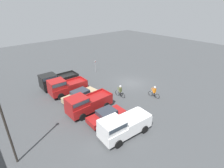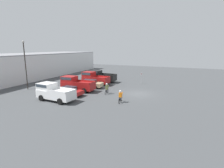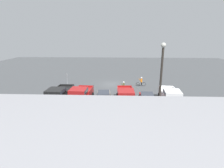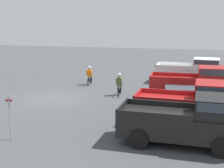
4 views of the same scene
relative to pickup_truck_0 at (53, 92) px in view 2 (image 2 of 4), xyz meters
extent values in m
plane|color=#424447|center=(7.68, -9.53, -1.16)|extent=(80.00, 80.00, 0.00)
cube|color=silver|center=(7.68, 18.27, 1.50)|extent=(51.80, 11.60, 5.31)
cube|color=gray|center=(7.68, 18.27, 4.25)|extent=(51.80, 11.60, 0.20)
cube|color=white|center=(-0.03, -0.42, -0.27)|extent=(2.46, 5.42, 1.05)
cube|color=white|center=(0.09, 1.15, 0.67)|extent=(2.03, 2.25, 0.83)
cube|color=#333D47|center=(0.09, 1.15, 0.86)|extent=(2.08, 2.09, 0.37)
cube|color=white|center=(-1.09, -1.40, 0.38)|extent=(0.34, 3.16, 0.25)
cube|color=white|center=(0.85, -1.56, 0.38)|extent=(0.34, 3.16, 0.25)
cube|color=white|center=(-0.25, -3.01, 0.38)|extent=(2.03, 0.25, 0.25)
cylinder|color=black|center=(-0.91, 1.29, -0.75)|extent=(0.29, 0.82, 0.81)
cylinder|color=black|center=(1.11, 1.12, -0.75)|extent=(0.29, 0.82, 0.81)
cylinder|color=black|center=(-1.18, -1.97, -0.75)|extent=(0.29, 0.82, 0.81)
cylinder|color=black|center=(0.84, -2.14, -0.75)|extent=(0.29, 0.82, 0.81)
cube|color=maroon|center=(2.77, -0.39, -0.59)|extent=(1.94, 4.31, 0.55)
cube|color=#2D333D|center=(2.77, -0.39, -0.08)|extent=(1.66, 1.98, 0.48)
cylinder|color=black|center=(1.96, 1.01, -0.82)|extent=(0.21, 0.68, 0.67)
cylinder|color=black|center=(3.70, 0.92, -0.82)|extent=(0.21, 0.68, 0.67)
cylinder|color=black|center=(1.83, -1.70, -0.82)|extent=(0.21, 0.68, 0.67)
cylinder|color=black|center=(3.57, -1.78, -0.82)|extent=(0.21, 0.68, 0.67)
cube|color=maroon|center=(5.57, -0.15, -0.26)|extent=(2.11, 5.48, 1.05)
cube|color=maroon|center=(5.54, 1.49, 0.72)|extent=(1.90, 2.21, 0.90)
cube|color=#333D47|center=(5.54, 1.49, 0.92)|extent=(1.96, 2.03, 0.40)
cube|color=maroon|center=(4.61, -1.25, 0.39)|extent=(0.13, 3.27, 0.25)
cube|color=maroon|center=(6.55, -1.22, 0.39)|extent=(0.13, 3.27, 0.25)
cube|color=maroon|center=(5.60, -2.83, 0.39)|extent=(2.03, 0.11, 0.25)
cylinder|color=black|center=(4.53, 1.53, -0.74)|extent=(0.23, 0.83, 0.83)
cylinder|color=black|center=(6.55, 1.56, -0.74)|extent=(0.23, 0.83, 0.83)
cylinder|color=black|center=(4.58, -1.85, -0.74)|extent=(0.23, 0.83, 0.83)
cylinder|color=black|center=(6.60, -1.82, -0.74)|extent=(0.23, 0.83, 0.83)
cube|color=tan|center=(8.37, -0.58, -0.55)|extent=(2.13, 4.81, 0.67)
cube|color=#2D333D|center=(8.37, -0.58, 0.02)|extent=(1.73, 2.24, 0.46)
cylinder|color=black|center=(7.37, 0.84, -0.83)|extent=(0.24, 0.67, 0.65)
cylinder|color=black|center=(9.09, 0.99, -0.83)|extent=(0.24, 0.67, 0.65)
cylinder|color=black|center=(7.64, -2.14, -0.83)|extent=(0.24, 0.67, 0.65)
cylinder|color=black|center=(9.36, -1.99, -0.83)|extent=(0.24, 0.67, 0.65)
cube|color=maroon|center=(11.17, -0.38, -0.28)|extent=(2.32, 5.22, 0.95)
cube|color=maroon|center=(11.23, 1.16, 0.70)|extent=(2.02, 2.14, 1.00)
cube|color=#333D47|center=(11.23, 1.16, 0.92)|extent=(2.07, 1.98, 0.44)
cube|color=maroon|center=(10.11, -1.36, 0.32)|extent=(0.22, 3.08, 0.25)
cube|color=maroon|center=(12.13, -1.45, 0.32)|extent=(0.22, 3.08, 0.25)
cube|color=maroon|center=(11.05, -2.90, 0.32)|extent=(2.10, 0.17, 0.25)
cylinder|color=black|center=(10.19, 1.26, -0.71)|extent=(0.26, 0.91, 0.90)
cylinder|color=black|center=(12.28, 1.17, -0.71)|extent=(0.26, 0.91, 0.90)
cylinder|color=black|center=(10.05, -1.92, -0.71)|extent=(0.26, 0.91, 0.90)
cylinder|color=black|center=(12.14, -2.01, -0.71)|extent=(0.26, 0.91, 0.90)
cube|color=black|center=(13.97, -0.45, -0.25)|extent=(2.25, 5.55, 1.03)
cube|color=black|center=(14.01, 1.20, 0.69)|extent=(1.99, 2.25, 0.86)
cube|color=#333D47|center=(14.01, 1.20, 0.88)|extent=(2.05, 2.07, 0.38)
cube|color=black|center=(12.93, -1.52, 0.39)|extent=(0.17, 3.29, 0.25)
cube|color=black|center=(14.94, -1.57, 0.39)|extent=(0.17, 3.29, 0.25)
cube|color=black|center=(13.89, -3.15, 0.39)|extent=(2.10, 0.14, 0.25)
cylinder|color=black|center=(12.96, 1.28, -0.73)|extent=(0.24, 0.87, 0.86)
cylinder|color=black|center=(15.06, 1.22, -0.73)|extent=(0.24, 0.87, 0.86)
cylinder|color=black|center=(12.87, -2.12, -0.73)|extent=(0.24, 0.87, 0.86)
cylinder|color=black|center=(14.97, -2.18, -0.73)|extent=(0.24, 0.87, 0.86)
torus|color=black|center=(6.20, -5.11, -0.83)|extent=(0.70, 0.12, 0.69)
torus|color=black|center=(5.19, -5.22, -0.83)|extent=(0.70, 0.12, 0.69)
cylinder|color=silver|center=(5.69, -5.17, -0.67)|extent=(0.53, 0.09, 0.37)
cylinder|color=silver|center=(5.69, -5.17, -0.47)|extent=(0.56, 0.09, 0.04)
cylinder|color=silver|center=(5.52, -5.18, -0.67)|extent=(0.04, 0.04, 0.34)
cylinder|color=silver|center=(6.07, -5.13, -0.45)|extent=(0.07, 0.46, 0.02)
cylinder|color=black|center=(5.58, -5.09, -0.70)|extent=(0.13, 0.13, 0.52)
cylinder|color=black|center=(5.60, -5.27, -0.70)|extent=(0.13, 0.13, 0.52)
cube|color=#5B6638|center=(5.64, -5.17, -0.14)|extent=(0.27, 0.38, 0.62)
cylinder|color=#5B6638|center=(5.83, -4.98, -0.14)|extent=(0.51, 0.14, 0.67)
cylinder|color=#5B6638|center=(5.86, -5.32, -0.14)|extent=(0.51, 0.14, 0.67)
sphere|color=tan|center=(5.67, -5.17, 0.30)|extent=(0.25, 0.25, 0.25)
sphere|color=silver|center=(5.67, -5.17, 0.36)|extent=(0.28, 0.28, 0.28)
torus|color=black|center=(3.09, -8.43, -0.84)|extent=(0.69, 0.12, 0.69)
torus|color=black|center=(2.05, -8.54, -0.84)|extent=(0.69, 0.12, 0.69)
cylinder|color=white|center=(2.57, -8.49, -0.67)|extent=(0.54, 0.09, 0.37)
cylinder|color=white|center=(2.57, -8.49, -0.47)|extent=(0.57, 0.09, 0.04)
cylinder|color=white|center=(2.39, -8.50, -0.67)|extent=(0.04, 0.04, 0.34)
cylinder|color=white|center=(2.96, -8.45, -0.45)|extent=(0.07, 0.46, 0.02)
cylinder|color=black|center=(2.45, -8.41, -0.71)|extent=(0.13, 0.13, 0.52)
cylinder|color=black|center=(2.47, -8.59, -0.71)|extent=(0.13, 0.13, 0.52)
cube|color=orange|center=(2.52, -8.49, -0.16)|extent=(0.27, 0.38, 0.58)
cylinder|color=orange|center=(2.71, -8.30, -0.16)|extent=(0.52, 0.14, 0.63)
cylinder|color=orange|center=(2.74, -8.64, -0.16)|extent=(0.52, 0.14, 0.63)
sphere|color=tan|center=(2.54, -8.49, 0.25)|extent=(0.25, 0.25, 0.25)
sphere|color=silver|center=(2.54, -8.49, 0.32)|extent=(0.28, 0.28, 0.28)
cylinder|color=#9E9EA3|center=(15.37, -8.10, -0.05)|extent=(0.06, 0.06, 2.21)
cube|color=white|center=(15.37, -8.10, 0.73)|extent=(0.10, 0.29, 0.45)
cube|color=red|center=(15.37, -8.10, 0.73)|extent=(0.11, 0.30, 0.10)
cylinder|color=#2D2823|center=(3.35, 8.48, 2.69)|extent=(0.16, 0.16, 7.69)
sphere|color=#B2B2A8|center=(3.35, 8.48, 6.66)|extent=(0.36, 0.36, 0.36)
camera|label=1|loc=(-9.27, 9.31, 10.60)|focal=28.00mm
camera|label=2|loc=(-17.59, -15.84, 5.75)|focal=28.00mm
camera|label=3|loc=(6.37, 20.86, 7.29)|focal=28.00mm
camera|label=4|loc=(27.49, -0.18, 4.34)|focal=50.00mm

